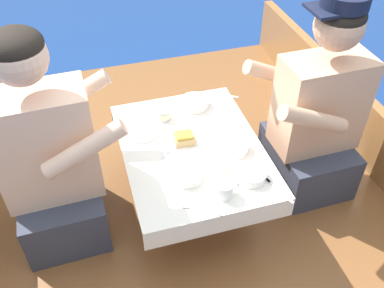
# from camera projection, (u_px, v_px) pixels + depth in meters

# --- Properties ---
(ground_plane) EXTENTS (60.00, 60.00, 0.00)m
(ground_plane) POSITION_uv_depth(u_px,v_px,m) (191.00, 237.00, 2.43)
(ground_plane) COLOR navy
(boat_deck) EXTENTS (2.08, 2.81, 0.33)m
(boat_deck) POSITION_uv_depth(u_px,v_px,m) (191.00, 219.00, 2.32)
(boat_deck) COLOR brown
(boat_deck) RESTS_ON ground_plane
(gunwale_starboard) EXTENTS (0.06, 2.81, 0.36)m
(gunwale_starboard) POSITION_uv_depth(u_px,v_px,m) (371.00, 136.00, 2.30)
(gunwale_starboard) COLOR #936033
(gunwale_starboard) RESTS_ON boat_deck
(cockpit_table) EXTENTS (0.63, 0.83, 0.37)m
(cockpit_table) POSITION_uv_depth(u_px,v_px,m) (192.00, 153.00, 1.98)
(cockpit_table) COLOR #B2B2B7
(cockpit_table) RESTS_ON boat_deck
(person_port) EXTENTS (0.53, 0.45, 1.03)m
(person_port) POSITION_uv_depth(u_px,v_px,m) (51.00, 162.00, 1.80)
(person_port) COLOR #333847
(person_port) RESTS_ON boat_deck
(person_starboard) EXTENTS (0.53, 0.45, 1.02)m
(person_starboard) POSITION_uv_depth(u_px,v_px,m) (316.00, 117.00, 2.04)
(person_starboard) COLOR #333847
(person_starboard) RESTS_ON boat_deck
(plate_sandwich) EXTENTS (0.18, 0.18, 0.01)m
(plate_sandwich) POSITION_uv_depth(u_px,v_px,m) (184.00, 143.00, 1.97)
(plate_sandwich) COLOR white
(plate_sandwich) RESTS_ON cockpit_table
(plate_bread) EXTENTS (0.17, 0.17, 0.01)m
(plate_bread) POSITION_uv_depth(u_px,v_px,m) (141.00, 131.00, 2.03)
(plate_bread) COLOR white
(plate_bread) RESTS_ON cockpit_table
(sandwich) EXTENTS (0.10, 0.08, 0.05)m
(sandwich) POSITION_uv_depth(u_px,v_px,m) (184.00, 138.00, 1.95)
(sandwich) COLOR tan
(sandwich) RESTS_ON plate_sandwich
(bowl_port_near) EXTENTS (0.14, 0.14, 0.04)m
(bowl_port_near) POSITION_uv_depth(u_px,v_px,m) (188.00, 174.00, 1.80)
(bowl_port_near) COLOR white
(bowl_port_near) RESTS_ON cockpit_table
(bowl_starboard_near) EXTENTS (0.13, 0.13, 0.04)m
(bowl_starboard_near) POSITION_uv_depth(u_px,v_px,m) (251.00, 174.00, 1.79)
(bowl_starboard_near) COLOR white
(bowl_starboard_near) RESTS_ON cockpit_table
(bowl_center_far) EXTENTS (0.15, 0.15, 0.04)m
(bowl_center_far) POSITION_uv_depth(u_px,v_px,m) (194.00, 102.00, 2.18)
(bowl_center_far) COLOR white
(bowl_center_far) RESTS_ON cockpit_table
(bowl_port_far) EXTENTS (0.13, 0.13, 0.04)m
(bowl_port_far) POSITION_uv_depth(u_px,v_px,m) (235.00, 146.00, 1.93)
(bowl_port_far) COLOR white
(bowl_port_far) RESTS_ON cockpit_table
(coffee_cup_port) EXTENTS (0.09, 0.06, 0.06)m
(coffee_cup_port) POSITION_uv_depth(u_px,v_px,m) (219.00, 164.00, 1.83)
(coffee_cup_port) COLOR white
(coffee_cup_port) RESTS_ON cockpit_table
(coffee_cup_starboard) EXTENTS (0.10, 0.08, 0.07)m
(coffee_cup_starboard) POSITION_uv_depth(u_px,v_px,m) (224.00, 189.00, 1.71)
(coffee_cup_starboard) COLOR white
(coffee_cup_starboard) RESTS_ON cockpit_table
(tin_can) EXTENTS (0.07, 0.07, 0.05)m
(tin_can) POSITION_uv_depth(u_px,v_px,m) (164.00, 114.00, 2.09)
(tin_can) COLOR silver
(tin_can) RESTS_ON cockpit_table
(utensil_spoon_center) EXTENTS (0.11, 0.15, 0.01)m
(utensil_spoon_center) POSITION_uv_depth(u_px,v_px,m) (163.00, 158.00, 1.90)
(utensil_spoon_center) COLOR silver
(utensil_spoon_center) RESTS_ON cockpit_table
(utensil_spoon_starboard) EXTENTS (0.13, 0.13, 0.01)m
(utensil_spoon_starboard) POSITION_uv_depth(u_px,v_px,m) (162.00, 108.00, 2.17)
(utensil_spoon_starboard) COLOR silver
(utensil_spoon_starboard) RESTS_ON cockpit_table
(utensil_spoon_port) EXTENTS (0.15, 0.10, 0.01)m
(utensil_spoon_port) POSITION_uv_depth(u_px,v_px,m) (197.00, 209.00, 1.68)
(utensil_spoon_port) COLOR silver
(utensil_spoon_port) RESTS_ON cockpit_table
(utensil_knife_starboard) EXTENTS (0.15, 0.10, 0.00)m
(utensil_knife_starboard) POSITION_uv_depth(u_px,v_px,m) (222.00, 95.00, 2.26)
(utensil_knife_starboard) COLOR silver
(utensil_knife_starboard) RESTS_ON cockpit_table
(utensil_fork_port) EXTENTS (0.07, 0.17, 0.00)m
(utensil_fork_port) POSITION_uv_depth(u_px,v_px,m) (276.00, 187.00, 1.76)
(utensil_fork_port) COLOR silver
(utensil_fork_port) RESTS_ON cockpit_table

